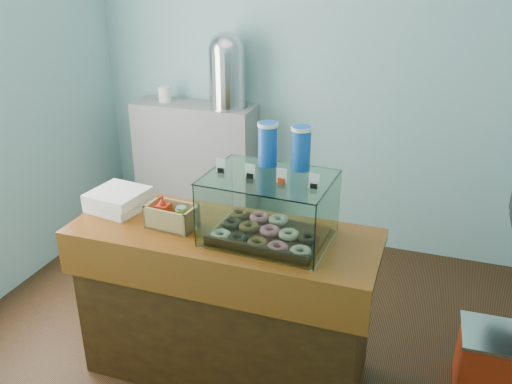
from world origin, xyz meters
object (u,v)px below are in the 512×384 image
at_px(display_case, 271,203).
at_px(coffee_urn, 227,69).
at_px(counter, 225,303).
at_px(red_cooler, 499,364).

relative_size(display_case, coffee_urn, 1.09).
xyz_separation_m(counter, red_cooler, (1.45, 0.31, -0.27)).
distance_m(display_case, red_cooler, 1.52).
distance_m(coffee_urn, red_cooler, 2.69).
distance_m(display_case, coffee_urn, 1.78).
bearing_deg(coffee_urn, red_cooler, -31.61).
xyz_separation_m(counter, display_case, (0.24, 0.04, 0.62)).
relative_size(display_case, red_cooler, 1.41).
distance_m(counter, red_cooler, 1.50).
height_order(display_case, coffee_urn, coffee_urn).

